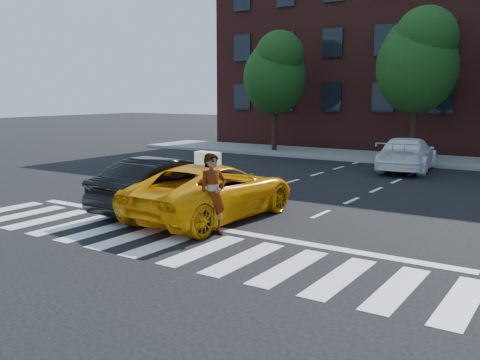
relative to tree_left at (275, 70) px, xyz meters
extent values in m
plane|color=black|center=(6.97, -17.00, -4.44)|extent=(120.00, 120.00, 0.00)
cube|color=silver|center=(6.97, -17.00, -4.43)|extent=(13.00, 2.40, 0.01)
cube|color=silver|center=(6.97, -15.40, -4.43)|extent=(12.00, 0.30, 0.01)
cube|color=slate|center=(6.97, 0.50, -4.37)|extent=(30.00, 4.00, 0.15)
cube|color=#4E201C|center=(6.97, 8.00, 1.56)|extent=(26.00, 10.00, 12.00)
cylinder|color=black|center=(-0.03, 0.00, -2.82)|extent=(0.28, 0.28, 3.25)
ellipsoid|color=black|center=(-0.03, 0.00, -0.41)|extent=(3.38, 3.38, 3.89)
sphere|color=black|center=(0.37, -0.20, 0.76)|extent=(2.60, 2.60, 2.60)
sphere|color=black|center=(-0.38, 0.25, 0.43)|extent=(2.34, 2.34, 2.34)
cylinder|color=black|center=(7.47, 0.00, -2.67)|extent=(0.28, 0.28, 3.55)
ellipsoid|color=black|center=(7.47, 0.00, -0.04)|extent=(3.69, 3.69, 4.25)
sphere|color=black|center=(7.87, -0.20, 1.24)|extent=(2.84, 2.84, 2.84)
sphere|color=black|center=(7.12, 0.25, 0.88)|extent=(2.56, 2.56, 2.56)
imported|color=#F79E05|center=(6.39, -14.50, -3.73)|extent=(2.55, 5.20, 1.42)
imported|color=black|center=(4.87, -14.50, -3.70)|extent=(1.87, 4.58, 1.48)
imported|color=white|center=(8.10, -3.06, -3.74)|extent=(2.52, 5.03, 1.40)
imported|color=#999999|center=(7.42, -15.90, -3.50)|extent=(0.68, 0.80, 1.88)
ellipsoid|color=olive|center=(6.39, -16.02, -4.28)|extent=(0.41, 0.27, 0.21)
sphere|color=olive|center=(6.21, -16.05, -4.22)|extent=(0.18, 0.18, 0.16)
sphere|color=olive|center=(6.15, -16.07, -4.25)|extent=(0.09, 0.09, 0.07)
cylinder|color=olive|center=(6.57, -15.98, -4.22)|extent=(0.11, 0.06, 0.09)
sphere|color=olive|center=(6.20, -16.00, -4.17)|extent=(0.07, 0.07, 0.05)
sphere|color=olive|center=(6.22, -16.10, -4.17)|extent=(0.07, 0.07, 0.05)
cylinder|color=olive|center=(6.29, -16.08, -4.39)|extent=(0.05, 0.05, 0.10)
cylinder|color=olive|center=(6.27, -15.99, -4.39)|extent=(0.05, 0.05, 0.10)
cylinder|color=olive|center=(6.50, -16.04, -4.39)|extent=(0.05, 0.05, 0.10)
cylinder|color=olive|center=(6.48, -15.95, -4.39)|extent=(0.05, 0.05, 0.10)
cube|color=white|center=(6.39, -14.70, -2.86)|extent=(0.66, 0.30, 0.32)
camera|label=1|loc=(14.40, -25.44, -1.27)|focal=40.00mm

